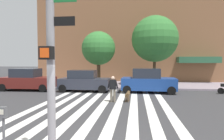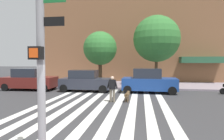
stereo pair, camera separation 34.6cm
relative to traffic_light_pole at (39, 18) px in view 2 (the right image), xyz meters
The scene contains 11 objects.
ground_plane 8.04m from the traffic_light_pole, 85.89° to the left, with size 160.00×160.00×0.00m, color #353538.
sidewalk_far 17.04m from the traffic_light_pole, 88.22° to the left, with size 80.00×6.00×0.15m, color gray.
crosswalk_stripes 8.03m from the traffic_light_pole, 90.24° to the left, with size 7.65×12.34×0.01m.
traffic_light_pole is the anchor object (origin of this frame).
parked_car_near_curb 14.57m from the traffic_light_pole, 122.49° to the left, with size 4.59×2.13×1.94m.
parked_car_behind_first 12.63m from the traffic_light_pole, 101.76° to the left, with size 4.28×1.92×1.83m.
parked_car_third_in_line 12.69m from the traffic_light_pole, 76.62° to the left, with size 4.43×2.12×2.00m.
street_tree_nearest 15.49m from the traffic_light_pole, 97.02° to the left, with size 3.42×3.42×5.47m.
street_tree_middle 16.07m from the traffic_light_pole, 76.55° to the left, with size 4.57×4.57×6.93m.
pedestrian_dog_walker 8.42m from the traffic_light_pole, 86.82° to the left, with size 0.71×0.28×1.64m.
dog_on_leash 8.95m from the traffic_light_pole, 80.64° to the left, with size 0.33×1.06×0.65m.
Camera 2 is at (1.70, -4.75, 2.57)m, focal length 31.06 mm.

